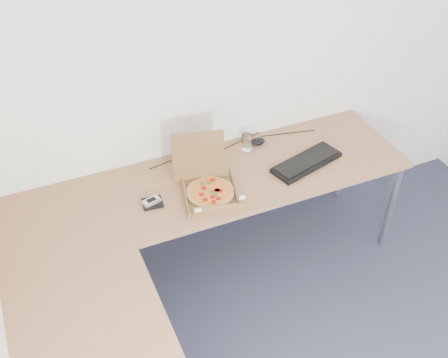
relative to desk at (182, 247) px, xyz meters
name	(u,v)px	position (x,y,z in m)	size (l,w,h in m)	color
desk	(182,247)	(0.00, 0.00, 0.00)	(2.50, 2.20, 0.73)	#A06D48
pizza_box	(209,188)	(0.28, 0.32, 0.07)	(0.31, 0.36, 0.32)	brown
drinking_glass	(247,142)	(0.68, 0.63, 0.09)	(0.06, 0.06, 0.11)	silver
keyboard	(306,162)	(0.95, 0.34, 0.04)	(0.47, 0.17, 0.03)	black
mouse	(257,142)	(0.77, 0.66, 0.05)	(0.11, 0.07, 0.04)	black
wallet	(152,203)	(-0.05, 0.36, 0.04)	(0.11, 0.09, 0.02)	black
phone	(151,201)	(-0.05, 0.36, 0.06)	(0.10, 0.05, 0.02)	#B2B5BA
cable_bundle	(230,146)	(0.59, 0.71, 0.03)	(0.56, 0.04, 0.01)	black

